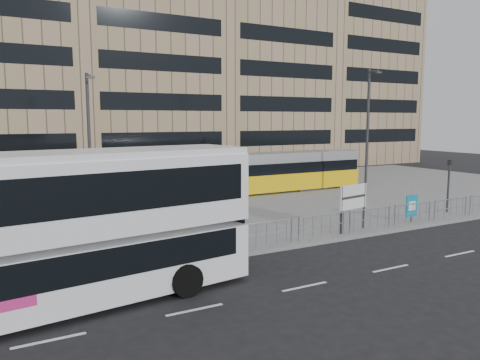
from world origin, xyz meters
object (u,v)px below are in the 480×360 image
traffic_light_east (449,179)px  lamp_post_east (368,128)px  double_decker_bus (61,225)px  lamp_post_west (89,140)px  pedestrian (88,218)px  tram (214,176)px  traffic_light_west (99,215)px  station_sign (353,199)px  ad_panel (412,206)px

traffic_light_east → lamp_post_east: (0.13, 6.82, 2.85)m
double_decker_bus → traffic_light_east: double_decker_bus is taller
lamp_post_west → lamp_post_east: (18.80, -1.46, 0.51)m
lamp_post_west → lamp_post_east: size_ratio=0.89×
pedestrian → tram: bearing=-52.9°
pedestrian → traffic_light_east: 20.13m
double_decker_bus → traffic_light_west: (1.69, 2.96, -0.38)m
lamp_post_west → traffic_light_west: bearing=-99.7°
tram → station_sign: 12.55m
traffic_light_west → lamp_post_west: size_ratio=0.39×
double_decker_bus → ad_panel: 18.18m
pedestrian → lamp_post_east: bearing=-81.8°
double_decker_bus → ad_panel: size_ratio=8.17×
traffic_light_east → lamp_post_east: lamp_post_east is taller
double_decker_bus → lamp_post_east: lamp_post_east is taller
tram → lamp_post_west: lamp_post_west is taller
double_decker_bus → lamp_post_west: 12.53m
tram → lamp_post_west: bearing=-160.4°
double_decker_bus → traffic_light_east: 22.20m
double_decker_bus → ad_panel: (17.89, 2.82, -1.51)m
station_sign → lamp_post_west: lamp_post_west is taller
tram → station_sign: size_ratio=10.95×
ad_panel → pedestrian: bearing=164.8°
traffic_light_west → lamp_post_east: (20.33, 7.54, 2.85)m
lamp_post_west → ad_panel: bearing=-31.9°
ad_panel → traffic_light_east: 4.24m
double_decker_bus → station_sign: size_ratio=5.19×
traffic_light_west → lamp_post_west: bearing=82.3°
ad_panel → traffic_light_west: 16.25m
station_sign → traffic_light_east: 8.19m
traffic_light_west → traffic_light_east: same height
tram → traffic_light_west: size_ratio=8.06×
station_sign → lamp_post_west: size_ratio=0.29×
tram → lamp_post_east: (9.78, -4.77, 3.35)m
pedestrian → traffic_light_east: (19.66, -4.18, 1.09)m
double_decker_bus → traffic_light_east: size_ratio=3.82×
double_decker_bus → traffic_light_east: bearing=2.4°
traffic_light_east → double_decker_bus: bearing=-172.5°
traffic_light_east → lamp_post_west: 20.56m
traffic_light_west → tram: bearing=51.3°
pedestrian → traffic_light_west: traffic_light_west is taller
station_sign → ad_panel: bearing=-10.4°
pedestrian → lamp_post_east: size_ratio=0.20×
pedestrian → traffic_light_east: bearing=-101.4°
double_decker_bus → traffic_light_west: size_ratio=3.82×
pedestrian → station_sign: bearing=-113.1°
double_decker_bus → tram: 19.58m
station_sign → tram: bearing=86.3°
ad_panel → lamp_post_east: 9.58m
lamp_post_east → traffic_light_west: bearing=-159.7°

